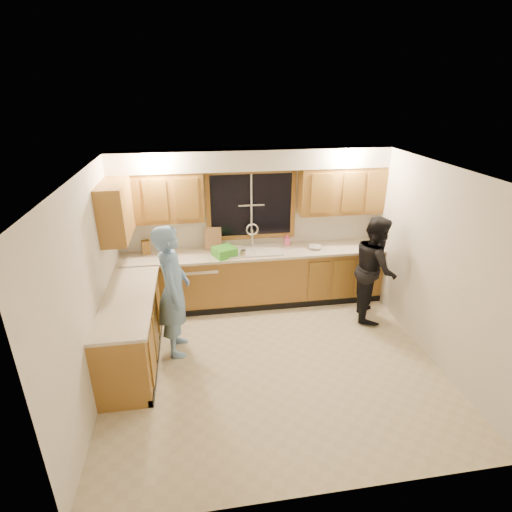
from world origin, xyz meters
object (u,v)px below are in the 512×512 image
Objects in this scene: man at (173,291)px; soap_bottle at (287,240)px; dishwasher at (202,284)px; bowl at (315,247)px; stove at (125,357)px; knife_block at (146,247)px; woman at (375,268)px; dish_crate at (224,252)px; sink at (254,254)px.

soap_bottle is at bearing -53.28° from man.
dishwasher is 4.00× the size of bowl.
dishwasher is at bearing 62.31° from stove.
stove is at bearing -107.73° from knife_block.
soap_bottle is at bearing 68.14° from woman.
dish_crate is at bearing 52.19° from stove.
bowl is (1.84, -0.04, 0.54)m from dishwasher.
sink is 1.00m from bowl.
stove reaches higher than dishwasher.
man is (-0.39, -1.12, 0.49)m from dishwasher.
woman is at bearing -14.46° from dish_crate.
dishwasher is 2.04m from stove.
dish_crate is (-0.48, -0.13, 0.13)m from sink.
sink is 0.63m from soap_bottle.
bowl is (0.99, -0.05, 0.08)m from sink.
sink is at bearing 83.46° from woman.
soap_bottle is at bearing 16.21° from dish_crate.
knife_block is 1.16× the size of soap_bottle.
dishwasher is at bearing -172.18° from soap_bottle.
knife_block is at bearing 168.06° from dishwasher.
dish_crate is (0.75, 1.01, 0.09)m from man.
dish_crate is (0.37, -0.11, 0.58)m from dishwasher.
dishwasher is 4.29× the size of soap_bottle.
stove is 1.00m from man.
knife_block is at bearing 166.48° from dish_crate.
dishwasher is 1.92m from bowl.
man is 2.25m from soap_bottle.
dish_crate is at bearing -163.79° from soap_bottle.
sink reaches higher than dishwasher.
sink is 0.48× the size of man.
dish_crate reaches higher than bowl.
woman is 2.30m from dish_crate.
dishwasher is (-0.85, -0.01, -0.45)m from sink.
man is 5.76× the size of dish_crate.
woman is 3.54m from knife_block.
dishwasher is 0.50× the size of woman.
sink is 1.88m from woman.
man is at bearing -144.05° from soap_bottle.
stove is 2.88× the size of dish_crate.
bowl is at bearing -1.22° from dishwasher.
sink is at bearing -46.66° from man.
woman is at bearing -21.93° from sink.
man is 8.78× the size of bowl.
dishwasher is 2.71m from woman.
dish_crate is 1.11m from soap_bottle.
knife_block is at bearing 86.73° from stove.
stove is at bearing 141.46° from man.
dish_crate is at bearing -165.24° from sink.
knife_block reaches higher than bowl.
dishwasher is 1.28m from man.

